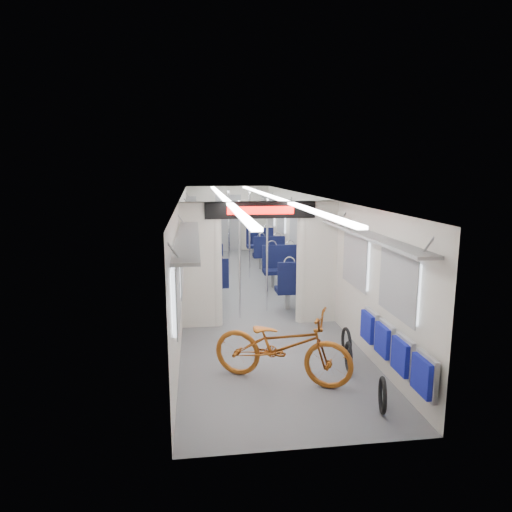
{
  "coord_description": "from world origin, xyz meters",
  "views": [
    {
      "loc": [
        -1.16,
        -10.19,
        2.86
      ],
      "look_at": [
        0.01,
        -1.45,
        1.19
      ],
      "focal_mm": 32.0,
      "sensor_mm": 36.0,
      "label": 1
    }
  ],
  "objects_px": {
    "flip_bench": "(393,348)",
    "stanchion_near_left": "(240,260)",
    "seat_bay_far_left": "(204,248)",
    "stanchion_near_right": "(267,256)",
    "bicycle": "(282,345)",
    "stanchion_far_right": "(249,236)",
    "seat_bay_near_left": "(206,270)",
    "bike_hoop_c": "(346,344)",
    "bike_hoop_a": "(382,397)",
    "stanchion_far_left": "(229,234)",
    "seat_bay_near_right": "(290,273)",
    "seat_bay_far_right": "(264,246)",
    "bike_hoop_b": "(348,358)"
  },
  "relations": [
    {
      "from": "bike_hoop_a",
      "to": "stanchion_near_left",
      "type": "bearing_deg",
      "value": 109.45
    },
    {
      "from": "bicycle",
      "to": "seat_bay_near_right",
      "type": "relative_size",
      "value": 0.88
    },
    {
      "from": "stanchion_far_right",
      "to": "stanchion_near_left",
      "type": "bearing_deg",
      "value": -99.96
    },
    {
      "from": "bike_hoop_b",
      "to": "bike_hoop_a",
      "type": "bearing_deg",
      "value": -88.9
    },
    {
      "from": "seat_bay_near_left",
      "to": "seat_bay_far_left",
      "type": "bearing_deg",
      "value": 90.0
    },
    {
      "from": "bicycle",
      "to": "stanchion_far_right",
      "type": "height_order",
      "value": "stanchion_far_right"
    },
    {
      "from": "flip_bench",
      "to": "seat_bay_far_left",
      "type": "height_order",
      "value": "seat_bay_far_left"
    },
    {
      "from": "seat_bay_far_right",
      "to": "bike_hoop_b",
      "type": "bearing_deg",
      "value": -89.72
    },
    {
      "from": "flip_bench",
      "to": "bike_hoop_a",
      "type": "relative_size",
      "value": 4.65
    },
    {
      "from": "seat_bay_far_right",
      "to": "seat_bay_far_left",
      "type": "bearing_deg",
      "value": -174.06
    },
    {
      "from": "stanchion_near_left",
      "to": "bike_hoop_c",
      "type": "bearing_deg",
      "value": -55.21
    },
    {
      "from": "bike_hoop_c",
      "to": "stanchion_far_right",
      "type": "bearing_deg",
      "value": 99.17
    },
    {
      "from": "bicycle",
      "to": "seat_bay_far_left",
      "type": "xyz_separation_m",
      "value": [
        -0.9,
        7.82,
        0.05
      ]
    },
    {
      "from": "seat_bay_near_right",
      "to": "stanchion_near_right",
      "type": "xyz_separation_m",
      "value": [
        -0.68,
        -0.96,
        0.59
      ]
    },
    {
      "from": "seat_bay_far_left",
      "to": "stanchion_near_right",
      "type": "xyz_separation_m",
      "value": [
        1.19,
        -4.64,
        0.59
      ]
    },
    {
      "from": "stanchion_near_left",
      "to": "stanchion_far_right",
      "type": "relative_size",
      "value": 1.0
    },
    {
      "from": "flip_bench",
      "to": "seat_bay_far_right",
      "type": "height_order",
      "value": "seat_bay_far_right"
    },
    {
      "from": "seat_bay_near_right",
      "to": "stanchion_far_left",
      "type": "bearing_deg",
      "value": 117.04
    },
    {
      "from": "bicycle",
      "to": "seat_bay_far_right",
      "type": "relative_size",
      "value": 0.95
    },
    {
      "from": "bike_hoop_b",
      "to": "seat_bay_far_right",
      "type": "relative_size",
      "value": 0.22
    },
    {
      "from": "flip_bench",
      "to": "seat_bay_far_left",
      "type": "xyz_separation_m",
      "value": [
        -2.29,
        8.26,
        -0.02
      ]
    },
    {
      "from": "seat_bay_near_left",
      "to": "stanchion_far_right",
      "type": "bearing_deg",
      "value": 47.82
    },
    {
      "from": "bicycle",
      "to": "seat_bay_far_left",
      "type": "distance_m",
      "value": 7.87
    },
    {
      "from": "bicycle",
      "to": "seat_bay_near_right",
      "type": "xyz_separation_m",
      "value": [
        0.97,
        4.14,
        0.05
      ]
    },
    {
      "from": "bike_hoop_b",
      "to": "stanchion_near_left",
      "type": "distance_m",
      "value": 3.07
    },
    {
      "from": "flip_bench",
      "to": "stanchion_far_right",
      "type": "xyz_separation_m",
      "value": [
        -1.11,
        6.53,
        0.57
      ]
    },
    {
      "from": "bike_hoop_b",
      "to": "stanchion_far_right",
      "type": "bearing_deg",
      "value": 97.02
    },
    {
      "from": "bike_hoop_c",
      "to": "stanchion_far_left",
      "type": "relative_size",
      "value": 0.2
    },
    {
      "from": "stanchion_near_left",
      "to": "bike_hoop_a",
      "type": "bearing_deg",
      "value": -70.55
    },
    {
      "from": "seat_bay_near_right",
      "to": "bike_hoop_c",
      "type": "bearing_deg",
      "value": -86.99
    },
    {
      "from": "bike_hoop_c",
      "to": "stanchion_near_right",
      "type": "bearing_deg",
      "value": 109.06
    },
    {
      "from": "seat_bay_far_left",
      "to": "bike_hoop_c",
      "type": "bearing_deg",
      "value": -73.95
    },
    {
      "from": "bike_hoop_c",
      "to": "flip_bench",
      "type": "bearing_deg",
      "value": -78.16
    },
    {
      "from": "bicycle",
      "to": "bike_hoop_a",
      "type": "height_order",
      "value": "bicycle"
    },
    {
      "from": "bicycle",
      "to": "stanchion_far_left",
      "type": "height_order",
      "value": "stanchion_far_left"
    },
    {
      "from": "seat_bay_far_left",
      "to": "stanchion_near_right",
      "type": "bearing_deg",
      "value": -75.6
    },
    {
      "from": "seat_bay_near_right",
      "to": "seat_bay_far_left",
      "type": "relative_size",
      "value": 1.01
    },
    {
      "from": "seat_bay_far_left",
      "to": "stanchion_far_left",
      "type": "height_order",
      "value": "stanchion_far_left"
    },
    {
      "from": "flip_bench",
      "to": "stanchion_near_left",
      "type": "bearing_deg",
      "value": 117.67
    },
    {
      "from": "bike_hoop_c",
      "to": "seat_bay_near_right",
      "type": "height_order",
      "value": "seat_bay_near_right"
    },
    {
      "from": "stanchion_near_left",
      "to": "stanchion_near_right",
      "type": "height_order",
      "value": "same"
    },
    {
      "from": "bike_hoop_a",
      "to": "stanchion_far_left",
      "type": "xyz_separation_m",
      "value": [
        -1.26,
        7.49,
        0.95
      ]
    },
    {
      "from": "bike_hoop_a",
      "to": "stanchion_far_right",
      "type": "xyz_separation_m",
      "value": [
        -0.75,
        7.08,
        0.95
      ]
    },
    {
      "from": "bicycle",
      "to": "bike_hoop_a",
      "type": "distance_m",
      "value": 1.46
    },
    {
      "from": "bicycle",
      "to": "bike_hoop_c",
      "type": "distance_m",
      "value": 1.38
    },
    {
      "from": "bicycle",
      "to": "seat_bay_far_right",
      "type": "distance_m",
      "value": 8.07
    },
    {
      "from": "bicycle",
      "to": "seat_bay_near_right",
      "type": "distance_m",
      "value": 4.26
    },
    {
      "from": "bike_hoop_a",
      "to": "seat_bay_far_right",
      "type": "relative_size",
      "value": 0.22
    },
    {
      "from": "bike_hoop_b",
      "to": "stanchion_near_left",
      "type": "bearing_deg",
      "value": 116.66
    },
    {
      "from": "flip_bench",
      "to": "stanchion_near_right",
      "type": "relative_size",
      "value": 0.91
    }
  ]
}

